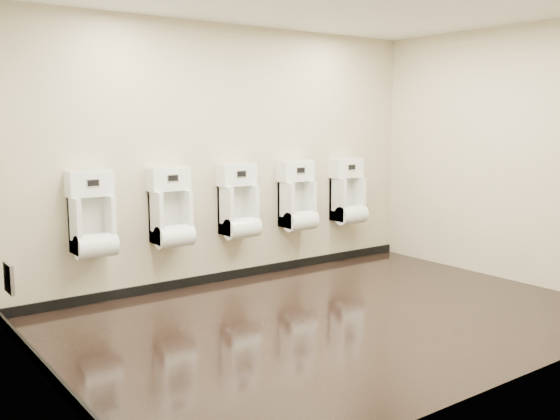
# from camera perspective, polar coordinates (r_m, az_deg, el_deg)

# --- Properties ---
(ground) EXTENTS (5.00, 3.50, 0.00)m
(ground) POSITION_cam_1_polar(r_m,az_deg,el_deg) (5.76, 5.00, -9.82)
(ground) COLOR black
(ground) RESTS_ON ground
(back_wall) EXTENTS (5.00, 0.02, 2.80)m
(back_wall) POSITION_cam_1_polar(r_m,az_deg,el_deg) (6.90, -4.49, 5.05)
(back_wall) COLOR #C1B691
(back_wall) RESTS_ON ground
(front_wall) EXTENTS (5.00, 0.02, 2.80)m
(front_wall) POSITION_cam_1_polar(r_m,az_deg,el_deg) (4.33, 20.64, 2.63)
(front_wall) COLOR #C1B691
(front_wall) RESTS_ON ground
(left_wall) EXTENTS (0.02, 3.50, 2.80)m
(left_wall) POSITION_cam_1_polar(r_m,az_deg,el_deg) (4.28, -20.92, 2.55)
(left_wall) COLOR #C1B691
(left_wall) RESTS_ON ground
(right_wall) EXTENTS (0.02, 3.50, 2.80)m
(right_wall) POSITION_cam_1_polar(r_m,az_deg,el_deg) (7.38, 19.99, 4.79)
(right_wall) COLOR #C1B691
(right_wall) RESTS_ON ground
(tile_overlay_left) EXTENTS (0.01, 3.50, 2.80)m
(tile_overlay_left) POSITION_cam_1_polar(r_m,az_deg,el_deg) (4.28, -20.85, 2.56)
(tile_overlay_left) COLOR white
(tile_overlay_left) RESTS_ON ground
(skirting_back) EXTENTS (5.00, 0.02, 0.10)m
(skirting_back) POSITION_cam_1_polar(r_m,az_deg,el_deg) (7.09, -4.32, -5.91)
(skirting_back) COLOR black
(skirting_back) RESTS_ON ground
(skirting_left) EXTENTS (0.02, 3.50, 0.10)m
(skirting_left) POSITION_cam_1_polar(r_m,az_deg,el_deg) (4.60, -19.88, -14.40)
(skirting_left) COLOR black
(skirting_left) RESTS_ON ground
(access_panel) EXTENTS (0.04, 0.25, 0.25)m
(access_panel) POSITION_cam_1_polar(r_m,az_deg,el_deg) (5.58, -23.55, -5.75)
(access_panel) COLOR #9E9EA3
(access_panel) RESTS_ON left_wall
(urinal_0) EXTENTS (0.43, 0.32, 0.80)m
(urinal_0) POSITION_cam_1_polar(r_m,az_deg,el_deg) (6.13, -16.76, -0.95)
(urinal_0) COLOR silver
(urinal_0) RESTS_ON back_wall
(urinal_1) EXTENTS (0.43, 0.32, 0.80)m
(urinal_1) POSITION_cam_1_polar(r_m,az_deg,el_deg) (6.44, -9.92, -0.28)
(urinal_1) COLOR silver
(urinal_1) RESTS_ON back_wall
(urinal_2) EXTENTS (0.43, 0.32, 0.80)m
(urinal_2) POSITION_cam_1_polar(r_m,az_deg,el_deg) (6.83, -3.78, 0.32)
(urinal_2) COLOR silver
(urinal_2) RESTS_ON back_wall
(urinal_3) EXTENTS (0.43, 0.32, 0.80)m
(urinal_3) POSITION_cam_1_polar(r_m,az_deg,el_deg) (7.30, 1.62, 0.84)
(urinal_3) COLOR silver
(urinal_3) RESTS_ON back_wall
(urinal_4) EXTENTS (0.43, 0.32, 0.80)m
(urinal_4) POSITION_cam_1_polar(r_m,az_deg,el_deg) (7.80, 6.25, 1.28)
(urinal_4) COLOR silver
(urinal_4) RESTS_ON back_wall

